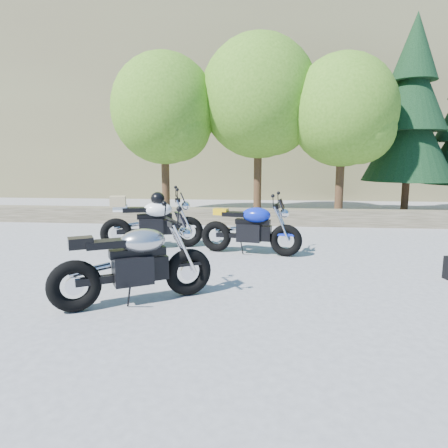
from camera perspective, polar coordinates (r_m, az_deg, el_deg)
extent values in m
plane|color=gray|center=(7.33, -2.31, -7.05)|extent=(90.00, 90.00, 0.00)
cube|color=#4D4633|center=(12.63, 1.01, 1.09)|extent=(22.00, 0.55, 0.50)
cube|color=brown|center=(35.44, 9.09, 18.07)|extent=(80.00, 30.00, 15.00)
cylinder|color=#382314|center=(14.59, -8.36, 7.08)|extent=(0.28, 0.28, 3.02)
sphere|color=#3E7419|center=(14.68, -8.58, 15.96)|extent=(3.67, 3.67, 3.67)
sphere|color=#3E7419|center=(14.22, -6.80, 13.59)|extent=(2.38, 2.38, 2.38)
cylinder|color=#382314|center=(14.57, 4.84, 7.80)|extent=(0.28, 0.28, 3.36)
sphere|color=#3E7419|center=(14.72, 4.98, 17.66)|extent=(4.08, 4.08, 4.08)
sphere|color=#3E7419|center=(14.34, 6.99, 14.95)|extent=(2.64, 2.64, 2.64)
cylinder|color=#382314|center=(14.23, 16.22, 6.53)|extent=(0.28, 0.28, 2.91)
sphere|color=#3E7419|center=(14.30, 16.63, 15.29)|extent=(3.54, 3.54, 3.54)
sphere|color=#3E7419|center=(14.06, 18.80, 12.74)|extent=(2.29, 2.29, 2.29)
cylinder|color=#382314|center=(16.08, 24.53, 5.00)|extent=(0.26, 0.26, 2.16)
cone|color=black|center=(16.07, 24.97, 11.40)|extent=(3.17, 3.17, 3.24)
cone|color=black|center=(16.23, 25.37, 16.99)|extent=(2.45, 2.45, 2.88)
cone|color=black|center=(16.50, 25.75, 21.93)|extent=(1.58, 1.58, 2.30)
torus|color=black|center=(6.13, -5.10, -6.84)|extent=(0.72, 0.52, 0.73)
torus|color=black|center=(5.82, -20.60, -8.31)|extent=(0.72, 0.52, 0.73)
cylinder|color=silver|center=(6.13, -5.10, -6.84)|extent=(0.24, 0.16, 0.25)
cylinder|color=silver|center=(5.82, -20.60, -8.31)|extent=(0.24, 0.16, 0.25)
cube|color=black|center=(5.88, -12.90, -6.38)|extent=(0.64, 0.57, 0.41)
cube|color=black|center=(5.83, -12.23, -3.95)|extent=(0.78, 0.55, 0.11)
ellipsoid|color=#B3B3B8|center=(5.82, -11.52, -2.36)|extent=(0.78, 0.71, 0.34)
cube|color=black|center=(5.73, -16.39, -2.73)|extent=(0.62, 0.50, 0.10)
cube|color=black|center=(5.68, -19.80, -2.54)|extent=(0.39, 0.36, 0.15)
cylinder|color=black|center=(5.89, -7.30, 0.48)|extent=(0.41, 0.67, 0.04)
sphere|color=silver|center=(5.97, -5.60, -1.24)|extent=(0.20, 0.20, 0.20)
torus|color=black|center=(9.42, -5.18, -1.10)|extent=(0.75, 0.36, 0.73)
torus|color=black|center=(9.44, -15.13, -1.37)|extent=(0.75, 0.36, 0.73)
cylinder|color=silver|center=(9.42, -5.18, -1.10)|extent=(0.25, 0.11, 0.25)
cylinder|color=silver|center=(9.44, -15.13, -1.37)|extent=(0.25, 0.11, 0.25)
cube|color=black|center=(9.37, -10.32, -0.43)|extent=(0.62, 0.47, 0.41)
cube|color=black|center=(9.33, -9.88, 1.10)|extent=(0.82, 0.38, 0.11)
ellipsoid|color=white|center=(9.31, -9.42, 2.08)|extent=(0.74, 0.60, 0.35)
cube|color=black|center=(9.32, -12.49, 1.99)|extent=(0.61, 0.39, 0.10)
cube|color=white|center=(9.34, -14.59, 2.21)|extent=(0.37, 0.30, 0.15)
cylinder|color=black|center=(9.29, -6.65, 3.75)|extent=(0.23, 0.73, 0.04)
sphere|color=silver|center=(9.33, -5.51, 2.60)|extent=(0.20, 0.20, 0.20)
ellipsoid|color=black|center=(9.28, -9.46, 3.61)|extent=(0.39, 0.41, 0.30)
cube|color=tan|center=(9.33, -14.91, 3.17)|extent=(0.41, 0.37, 0.23)
torus|color=black|center=(8.58, 8.84, -2.34)|extent=(0.71, 0.31, 0.69)
torus|color=black|center=(8.93, -1.11, -1.77)|extent=(0.71, 0.31, 0.69)
cylinder|color=silver|center=(8.58, 8.84, -2.34)|extent=(0.24, 0.09, 0.24)
cylinder|color=silver|center=(8.93, -1.11, -1.77)|extent=(0.24, 0.09, 0.24)
cube|color=black|center=(8.70, 3.63, -1.21)|extent=(0.57, 0.42, 0.39)
cube|color=black|center=(8.64, 4.14, 0.32)|extent=(0.78, 0.32, 0.11)
ellipsoid|color=#0B1FB1|center=(8.60, 4.64, 1.29)|extent=(0.69, 0.54, 0.33)
cube|color=black|center=(8.72, 1.59, 1.42)|extent=(0.58, 0.34, 0.10)
cube|color=#F1B60C|center=(8.80, -0.45, 1.79)|extent=(0.34, 0.27, 0.14)
cylinder|color=black|center=(8.49, 7.52, 2.82)|extent=(0.18, 0.71, 0.03)
sphere|color=silver|center=(8.49, 8.65, 1.54)|extent=(0.19, 0.19, 0.19)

